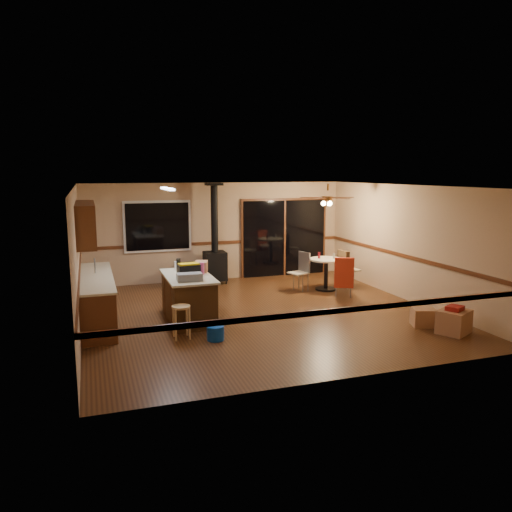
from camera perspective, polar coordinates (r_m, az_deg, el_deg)
name	(u,v)px	position (r m, az deg, el deg)	size (l,w,h in m)	color
floor	(261,313)	(10.36, 0.53, -6.55)	(7.00, 7.00, 0.00)	#4A2914
ceiling	(261,186)	(9.96, 0.56, 7.98)	(7.00, 7.00, 0.00)	silver
wall_back	(218,232)	(13.40, -4.39, 2.80)	(7.00, 7.00, 0.00)	tan
wall_front	(345,289)	(6.93, 10.12, -3.76)	(7.00, 7.00, 0.00)	tan
wall_left	(77,261)	(9.54, -19.74, -0.52)	(7.00, 7.00, 0.00)	tan
wall_right	(408,243)	(11.69, 16.97, 1.41)	(7.00, 7.00, 0.00)	tan
chair_rail	(261,266)	(10.13, 0.54, -1.11)	(7.00, 7.00, 0.08)	#512814
window	(158,226)	(13.03, -11.18, 3.34)	(1.72, 0.10, 1.32)	black
sliding_door	(284,238)	(13.97, 3.25, 2.06)	(2.52, 0.10, 2.10)	black
lower_cabinets	(97,300)	(10.20, -17.73, -4.78)	(0.60, 3.00, 0.86)	#5B2F17
countertop	(96,277)	(10.10, -17.86, -2.30)	(0.64, 3.04, 0.04)	beige
upper_cabinets	(86,224)	(10.15, -18.88, 3.53)	(0.35, 2.00, 0.80)	#5B2F17
kitchen_island	(188,298)	(9.87, -7.74, -4.74)	(0.88, 1.68, 0.90)	#3D240F
wood_stove	(215,256)	(13.00, -4.72, 0.05)	(0.55, 0.50, 2.52)	black
ceiling_fan	(328,200)	(12.17, 8.20, 6.35)	(0.24, 0.24, 0.55)	brown
fluorescent_strip	(167,189)	(9.82, -10.09, 7.57)	(0.10, 1.20, 0.04)	white
toolbox_grey	(189,277)	(9.25, -7.61, -2.41)	(0.46, 0.25, 0.14)	slate
toolbox_black	(189,271)	(9.62, -7.68, -1.68)	(0.42, 0.22, 0.23)	black
toolbox_yellow_lid	(189,264)	(9.60, -7.70, -0.92)	(0.38, 0.20, 0.03)	gold
box_on_island	(201,267)	(10.04, -6.28, -1.21)	(0.24, 0.33, 0.22)	#A06B47
bottle_dark	(179,267)	(9.85, -8.84, -1.20)	(0.09, 0.09, 0.31)	black
bottle_pink	(202,269)	(9.78, -6.16, -1.44)	(0.08, 0.08, 0.24)	#D84C8C
bottle_white	(176,266)	(10.24, -9.13, -1.13)	(0.06, 0.06, 0.19)	white
bar_stool	(181,322)	(8.87, -8.52, -7.47)	(0.32, 0.32, 0.59)	tan
blue_bucket	(215,333)	(8.77, -4.65, -8.76)	(0.30, 0.30, 0.25)	#0C42AB
dining_table	(326,269)	(12.38, 8.02, -1.45)	(0.83, 0.83, 0.78)	black
glass_red	(319,255)	(12.34, 7.22, 0.08)	(0.06, 0.06, 0.15)	#590C14
glass_cream	(334,256)	(12.36, 8.90, -0.01)	(0.05, 0.05, 0.13)	beige
chair_left	(302,267)	(12.23, 5.24, -1.24)	(0.51, 0.50, 0.51)	#BEB18D
chair_near	(344,273)	(11.62, 10.03, -1.88)	(0.58, 0.60, 0.70)	#BEB18D
chair_right	(344,264)	(12.64, 10.03, -0.96)	(0.47, 0.44, 0.70)	#BEB18D
box_under_window	(180,277)	(12.90, -8.72, -2.40)	(0.56, 0.45, 0.45)	#A06B47
box_corner_a	(454,322)	(9.76, 21.68, -6.98)	(0.56, 0.47, 0.43)	#A06B47
box_corner_b	(423,317)	(10.00, 18.59, -6.65)	(0.42, 0.36, 0.34)	#A06B47
box_small_red	(455,308)	(9.69, 21.77, -5.55)	(0.30, 0.25, 0.08)	maroon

